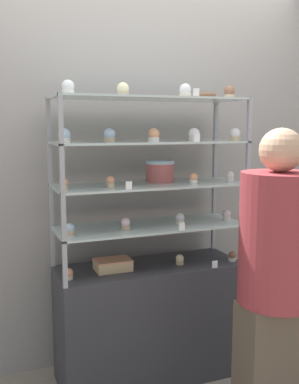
% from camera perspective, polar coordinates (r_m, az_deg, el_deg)
% --- Properties ---
extents(ground_plane, '(20.00, 20.00, 0.00)m').
position_cam_1_polar(ground_plane, '(3.07, 0.00, -22.21)').
color(ground_plane, gray).
extents(back_wall, '(8.00, 0.05, 2.60)m').
position_cam_1_polar(back_wall, '(2.99, -2.48, 3.34)').
color(back_wall, gray).
rests_on(back_wall, ground_plane).
extents(display_base, '(1.13, 0.42, 0.72)m').
position_cam_1_polar(display_base, '(2.90, 0.00, -16.08)').
color(display_base, '#333338').
rests_on(display_base, ground_plane).
extents(display_riser_lower, '(1.13, 0.42, 0.25)m').
position_cam_1_polar(display_riser_lower, '(2.71, 0.00, -4.56)').
color(display_riser_lower, '#99999E').
rests_on(display_riser_lower, display_base).
extents(display_riser_middle, '(1.13, 0.42, 0.25)m').
position_cam_1_polar(display_riser_middle, '(2.67, 0.00, 0.71)').
color(display_riser_middle, '#99999E').
rests_on(display_riser_middle, display_riser_lower).
extents(display_riser_upper, '(1.13, 0.42, 0.25)m').
position_cam_1_polar(display_riser_upper, '(2.64, 0.00, 6.11)').
color(display_riser_upper, '#99999E').
rests_on(display_riser_upper, display_riser_middle).
extents(display_riser_top, '(1.13, 0.42, 0.25)m').
position_cam_1_polar(display_riser_top, '(2.65, 0.00, 11.55)').
color(display_riser_top, '#99999E').
rests_on(display_riser_top, display_riser_upper).
extents(layer_cake_centerpiece, '(0.18, 0.18, 0.13)m').
position_cam_1_polar(layer_cake_centerpiece, '(2.75, 1.34, 2.69)').
color(layer_cake_centerpiece, '#C66660').
rests_on(layer_cake_centerpiece, display_riser_middle).
extents(sheet_cake_frosted, '(0.21, 0.14, 0.07)m').
position_cam_1_polar(sheet_cake_frosted, '(2.68, -4.68, -9.18)').
color(sheet_cake_frosted, '#DBBC84').
rests_on(sheet_cake_frosted, display_base).
extents(cupcake_0, '(0.05, 0.05, 0.06)m').
position_cam_1_polar(cupcake_0, '(2.57, -10.25, -10.22)').
color(cupcake_0, beige).
rests_on(cupcake_0, display_base).
extents(cupcake_1, '(0.05, 0.05, 0.06)m').
position_cam_1_polar(cupcake_1, '(2.79, 3.86, -8.57)').
color(cupcake_1, '#CCB28C').
rests_on(cupcake_1, display_base).
extents(cupcake_2, '(0.05, 0.05, 0.06)m').
position_cam_1_polar(cupcake_2, '(2.90, 10.48, -8.04)').
color(cupcake_2, white).
rests_on(cupcake_2, display_base).
extents(price_tag_0, '(0.04, 0.00, 0.04)m').
position_cam_1_polar(price_tag_0, '(2.75, 8.29, -9.08)').
color(price_tag_0, white).
rests_on(price_tag_0, display_base).
extents(cupcake_3, '(0.05, 0.05, 0.07)m').
position_cam_1_polar(cupcake_3, '(2.49, -10.13, -4.71)').
color(cupcake_3, '#CCB28C').
rests_on(cupcake_3, display_riser_lower).
extents(cupcake_4, '(0.05, 0.05, 0.07)m').
position_cam_1_polar(cupcake_4, '(2.59, -3.05, -4.05)').
color(cupcake_4, '#CCB28C').
rests_on(cupcake_4, display_riser_lower).
extents(cupcake_5, '(0.05, 0.05, 0.07)m').
position_cam_1_polar(cupcake_5, '(2.73, 3.90, -3.41)').
color(cupcake_5, beige).
rests_on(cupcake_5, display_riser_lower).
extents(cupcake_6, '(0.05, 0.05, 0.07)m').
position_cam_1_polar(cupcake_6, '(2.88, 9.75, -2.92)').
color(cupcake_6, white).
rests_on(cupcake_6, display_riser_lower).
extents(price_tag_1, '(0.04, 0.00, 0.04)m').
position_cam_1_polar(price_tag_1, '(2.58, 4.14, -4.36)').
color(price_tag_1, white).
rests_on(price_tag_1, display_riser_lower).
extents(cupcake_7, '(0.05, 0.05, 0.06)m').
position_cam_1_polar(cupcake_7, '(2.45, -10.82, 1.01)').
color(cupcake_7, '#CCB28C').
rests_on(cupcake_7, display_riser_middle).
extents(cupcake_8, '(0.05, 0.05, 0.06)m').
position_cam_1_polar(cupcake_8, '(2.51, -5.00, 1.28)').
color(cupcake_8, '#CCB28C').
rests_on(cupcake_8, display_riser_middle).
extents(cupcake_9, '(0.05, 0.05, 0.06)m').
position_cam_1_polar(cupcake_9, '(2.67, 5.64, 1.69)').
color(cupcake_9, white).
rests_on(cupcake_9, display_riser_middle).
extents(cupcake_10, '(0.05, 0.05, 0.06)m').
position_cam_1_polar(cupcake_10, '(2.81, 10.16, 1.95)').
color(cupcake_10, white).
rests_on(cupcake_10, display_riser_middle).
extents(price_tag_2, '(0.04, 0.00, 0.04)m').
position_cam_1_polar(price_tag_2, '(2.42, -2.63, 0.84)').
color(price_tag_2, white).
rests_on(price_tag_2, display_riser_middle).
extents(cupcake_11, '(0.07, 0.07, 0.08)m').
position_cam_1_polar(cupcake_11, '(2.43, -10.78, 7.00)').
color(cupcake_11, white).
rests_on(cupcake_11, display_riser_upper).
extents(cupcake_12, '(0.07, 0.07, 0.08)m').
position_cam_1_polar(cupcake_12, '(2.52, -5.11, 7.16)').
color(cupcake_12, '#CCB28C').
rests_on(cupcake_12, display_riser_upper).
extents(cupcake_13, '(0.07, 0.07, 0.08)m').
position_cam_1_polar(cupcake_13, '(2.55, 0.53, 7.21)').
color(cupcake_13, white).
rests_on(cupcake_13, display_riser_upper).
extents(cupcake_14, '(0.07, 0.07, 0.08)m').
position_cam_1_polar(cupcake_14, '(2.64, 5.69, 7.21)').
color(cupcake_14, beige).
rests_on(cupcake_14, display_riser_upper).
extents(cupcake_15, '(0.07, 0.07, 0.08)m').
position_cam_1_polar(cupcake_15, '(2.77, 10.79, 7.15)').
color(cupcake_15, '#CCB28C').
rests_on(cupcake_15, display_riser_upper).
extents(price_tag_3, '(0.04, 0.00, 0.04)m').
position_cam_1_polar(price_tag_3, '(2.56, 6.04, 6.86)').
color(price_tag_3, white).
rests_on(price_tag_3, display_riser_upper).
extents(cupcake_16, '(0.07, 0.07, 0.08)m').
position_cam_1_polar(cupcake_16, '(2.44, -10.32, 12.92)').
color(cupcake_16, white).
rests_on(cupcake_16, display_riser_top).
extents(cupcake_17, '(0.07, 0.07, 0.08)m').
position_cam_1_polar(cupcake_17, '(2.55, -3.39, 12.84)').
color(cupcake_17, '#CCB28C').
rests_on(cupcake_17, display_riser_top).
extents(cupcake_18, '(0.07, 0.07, 0.08)m').
position_cam_1_polar(cupcake_18, '(2.62, 4.55, 12.70)').
color(cupcake_18, beige).
rests_on(cupcake_18, display_riser_top).
extents(cupcake_19, '(0.07, 0.07, 0.08)m').
position_cam_1_polar(cupcake_19, '(2.81, 10.10, 12.31)').
color(cupcake_19, '#CCB28C').
rests_on(cupcake_19, display_riser_top).
extents(price_tag_4, '(0.04, 0.00, 0.04)m').
position_cam_1_polar(price_tag_4, '(2.56, 5.96, 12.49)').
color(price_tag_4, white).
rests_on(price_tag_4, display_riser_top).
extents(donut_glazed, '(0.13, 0.13, 0.03)m').
position_cam_1_polar(donut_glazed, '(2.76, 7.09, 12.05)').
color(donut_glazed, brown).
rests_on(donut_glazed, display_riser_top).
extents(customer_figure, '(0.36, 0.36, 1.56)m').
position_cam_1_polar(customer_figure, '(2.27, 15.74, -10.74)').
color(customer_figure, brown).
rests_on(customer_figure, ground_plane).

